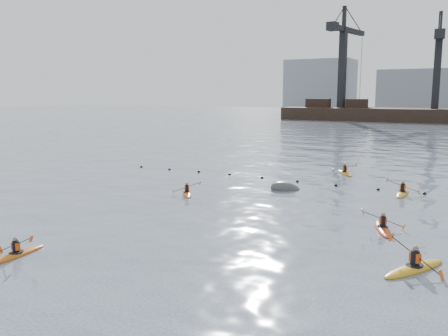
{
  "coord_description": "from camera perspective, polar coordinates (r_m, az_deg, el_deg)",
  "views": [
    {
      "loc": [
        10.04,
        -11.4,
        6.69
      ],
      "look_at": [
        -1.73,
        10.22,
        2.8
      ],
      "focal_mm": 38.0,
      "sensor_mm": 36.0,
      "label": 1
    }
  ],
  "objects": [
    {
      "name": "mooring_buoy",
      "position": [
        33.58,
        7.42,
        -2.59
      ],
      "size": [
        2.68,
        2.39,
        1.52
      ],
      "primitive_type": "ellipsoid",
      "rotation": [
        0.0,
        0.21,
        0.59
      ],
      "color": "#414446",
      "rests_on": "ground"
    },
    {
      "name": "kayaker_0",
      "position": [
        21.78,
        -23.72,
        -9.44
      ],
      "size": [
        2.03,
        2.94,
        1.14
      ],
      "rotation": [
        0.0,
        0.0,
        0.05
      ],
      "color": "#C55B12",
      "rests_on": "ground"
    },
    {
      "name": "ground",
      "position": [
        16.6,
        -12.14,
        -15.0
      ],
      "size": [
        400.0,
        400.0,
        0.0
      ],
      "primitive_type": "plane",
      "color": "#3C4658",
      "rests_on": "ground"
    },
    {
      "name": "kayaker_1",
      "position": [
        19.88,
        21.93,
        -11.03
      ],
      "size": [
        2.24,
        3.38,
        1.33
      ],
      "rotation": [
        0.0,
        0.0,
        -0.49
      ],
      "color": "gold",
      "rests_on": "ground"
    },
    {
      "name": "float_line",
      "position": [
        36.15,
        11.11,
        -1.81
      ],
      "size": [
        33.24,
        0.73,
        0.24
      ],
      "color": "black",
      "rests_on": "ground"
    },
    {
      "name": "kayaker_2",
      "position": [
        31.91,
        -4.48,
        -2.99
      ],
      "size": [
        2.15,
        2.59,
        1.01
      ],
      "rotation": [
        0.0,
        0.0,
        0.65
      ],
      "color": "#E85715",
      "rests_on": "ground"
    },
    {
      "name": "kayaker_4",
      "position": [
        24.93,
        18.54,
        -6.83
      ],
      "size": [
        2.07,
        3.14,
        1.15
      ],
      "rotation": [
        0.0,
        0.0,
        3.46
      ],
      "color": "#C03812",
      "rests_on": "ground"
    },
    {
      "name": "barge_pier",
      "position": [
        121.92,
        23.85,
        5.96
      ],
      "size": [
        72.0,
        19.3,
        29.5
      ],
      "color": "black",
      "rests_on": "ground"
    },
    {
      "name": "kayaker_3",
      "position": [
        33.99,
        20.67,
        -2.79
      ],
      "size": [
        2.2,
        3.21,
        1.15
      ],
      "rotation": [
        0.0,
        0.0,
        0.0
      ],
      "color": "orange",
      "rests_on": "ground"
    },
    {
      "name": "kayaker_5",
      "position": [
        41.09,
        14.31,
        -0.54
      ],
      "size": [
        2.28,
        2.91,
        1.05
      ],
      "rotation": [
        0.0,
        0.0,
        0.61
      ],
      "color": "#C78017",
      "rests_on": "ground"
    }
  ]
}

